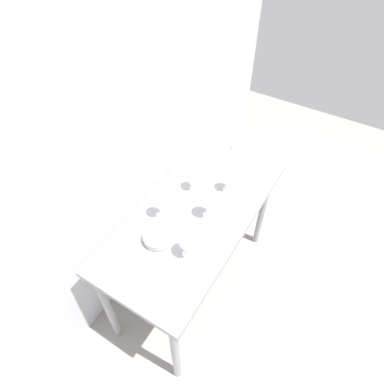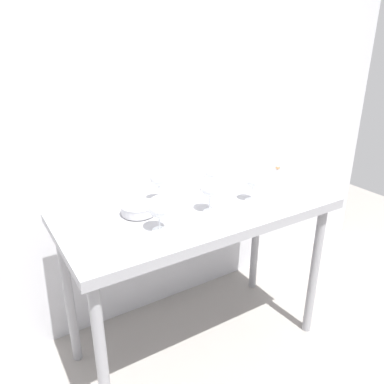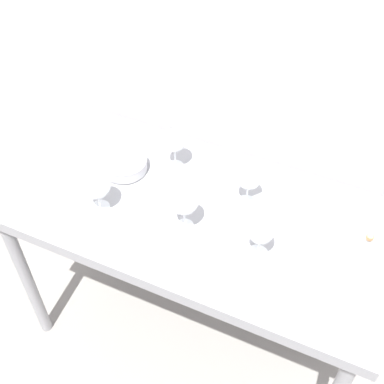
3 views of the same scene
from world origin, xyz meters
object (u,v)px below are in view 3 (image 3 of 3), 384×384
Objects in this scene: wine_glass_near_right at (261,232)px; tasting_bowl at (125,164)px; wine_glass_near_center at (184,202)px; wine_glass_near_left at (96,185)px; tasting_sheet_upper at (295,203)px; decanter_funnel at (366,246)px; wine_glass_far_right at (249,178)px; wine_glass_far_left at (174,141)px.

wine_glass_near_right is 0.60m from tasting_bowl.
wine_glass_near_center is 1.05× the size of tasting_bowl.
wine_glass_near_right is 0.97× the size of wine_glass_near_left.
decanter_funnel reaches higher than tasting_sheet_upper.
wine_glass_near_center is 0.67× the size of tasting_sheet_upper.
wine_glass_far_right is 0.64× the size of tasting_sheet_upper.
wine_glass_near_left is 1.23× the size of decanter_funnel.
wine_glass_far_left is (-0.15, 0.24, 0.00)m from wine_glass_near_center.
decanter_funnel is at bearing 13.19° from tasting_sheet_upper.
decanter_funnel is at bearing -1.24° from tasting_bowl.
wine_glass_far_right is at bearing -119.76° from tasting_sheet_upper.
wine_glass_far_right is 0.47m from tasting_bowl.
wine_glass_near_center is 0.36m from tasting_bowl.
wine_glass_far_left is 1.04× the size of tasting_bowl.
decanter_funnel is at bearing -7.24° from wine_glass_far_right.
wine_glass_near_left is 0.68m from tasting_sheet_upper.
tasting_bowl is (-0.01, 0.20, -0.08)m from wine_glass_near_left.
wine_glass_near_center is at bearing -58.11° from wine_glass_far_left.
wine_glass_near_center is 1.30× the size of decanter_funnel.
wine_glass_near_right is at bearing -15.56° from tasting_bowl.
wine_glass_near_right reaches higher than decanter_funnel.
decanter_funnel is (0.31, 0.14, -0.07)m from wine_glass_near_right.
wine_glass_near_left is 1.00× the size of tasting_bowl.
wine_glass_far_left is 0.33m from wine_glass_near_left.
tasting_sheet_upper is at bearing 26.31° from wine_glass_near_left.
wine_glass_far_right is 1.00× the size of tasting_bowl.
wine_glass_near_left is (-0.15, -0.29, -0.01)m from wine_glass_far_left.
tasting_bowl is (-0.31, 0.15, -0.09)m from wine_glass_near_center.
tasting_sheet_upper is at bearing 155.71° from decanter_funnel.
wine_glass_far_right is 0.31m from wine_glass_far_left.
wine_glass_near_right is 0.93× the size of wine_glass_far_left.
wine_glass_near_left is at bearing -116.83° from wine_glass_far_left.
wine_glass_far_left is at bearing 121.89° from wine_glass_near_center.
tasting_bowl is at bearing 153.96° from wine_glass_near_center.
wine_glass_far_right is 0.21m from tasting_sheet_upper.
decanter_funnel is (0.88, -0.02, 0.01)m from tasting_bowl.
wine_glass_near_center reaches higher than tasting_sheet_upper.
wine_glass_near_center is 1.05× the size of wine_glass_near_left.
wine_glass_near_right is 0.92× the size of wine_glass_near_center.
wine_glass_near_right is at bearing -60.19° from wine_glass_far_right.
wine_glass_near_right is 0.34m from decanter_funnel.
wine_glass_far_right reaches higher than tasting_bowl.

